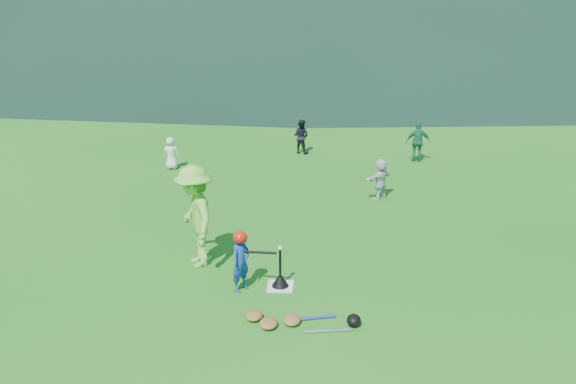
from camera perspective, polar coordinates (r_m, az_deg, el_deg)
The scene contains 13 objects.
ground at distance 9.92m, azimuth -0.79°, elevation -9.59°, with size 120.00×120.00×0.00m, color #166015.
home_plate at distance 9.92m, azimuth -0.79°, elevation -9.54°, with size 0.45×0.45×0.02m, color silver.
baseball at distance 9.59m, azimuth -0.81°, elevation -5.71°, with size 0.08×0.08×0.08m, color white.
batter_child at distance 9.62m, azimuth -4.82°, elevation -7.07°, with size 0.39×0.25×1.06m, color navy.
adult_coach at distance 10.47m, azimuth -9.40°, elevation -2.45°, with size 1.25×0.72×1.94m, color #6DC73A.
fielder_a at distance 16.95m, azimuth -11.80°, elevation 3.88°, with size 0.47×0.30×0.96m, color silver.
fielder_b at distance 18.38m, azimuth 1.33°, elevation 5.67°, with size 0.54×0.42×1.12m, color black.
fielder_c at distance 17.77m, azimuth 13.06°, elevation 4.99°, with size 0.75×0.31×1.27m, color #1F6843.
fielder_d at distance 14.21m, azimuth 9.37°, elevation 1.33°, with size 0.96×0.31×1.04m, color silver.
batting_tee at distance 9.86m, azimuth -0.79°, elevation -8.93°, with size 0.30×0.30×0.68m.
batter_gear at distance 9.44m, azimuth -4.75°, elevation -4.72°, with size 0.73×0.26×0.42m.
equipment_pile at distance 8.86m, azimuth 0.39°, elevation -12.87°, with size 1.80×0.57×0.19m.
outfield_fence at distance 36.94m, azimuth 2.18°, elevation 12.47°, with size 70.07×0.08×1.33m.
Camera 1 is at (0.60, -8.71, 4.70)m, focal length 35.00 mm.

